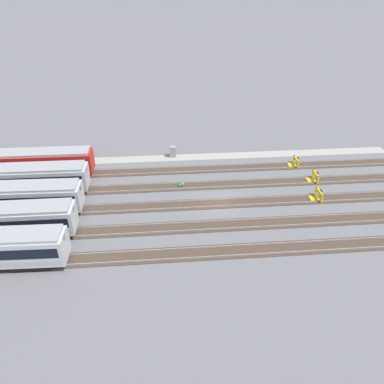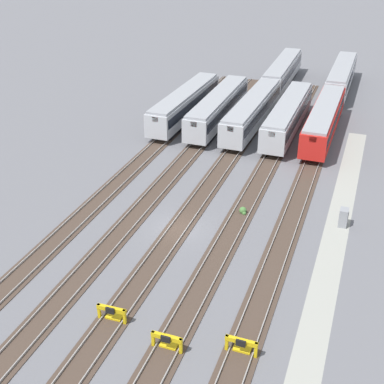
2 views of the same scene
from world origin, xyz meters
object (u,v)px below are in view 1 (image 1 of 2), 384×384
at_px(subway_car_front_row_leftmost, 12,179).
at_px(subway_car_back_row_leftmost, 23,163).
at_px(bumper_stop_middle_track, 317,195).
at_px(bumper_stop_nearest_track, 294,162).
at_px(bumper_stop_near_inner_track, 314,177).
at_px(electrical_cabinet, 173,152).
at_px(subway_car_back_row_centre, 0,199).
at_px(weed_clump, 181,184).

height_order(subway_car_front_row_leftmost, subway_car_back_row_leftmost, same).
xyz_separation_m(subway_car_back_row_leftmost, bumper_stop_middle_track, (-36.63, 8.54, -1.53)).
xyz_separation_m(bumper_stop_nearest_track, bumper_stop_near_inner_track, (-1.19, 4.30, 0.00)).
relative_size(subway_car_front_row_leftmost, subway_car_back_row_leftmost, 1.00).
bearing_deg(bumper_stop_middle_track, electrical_cabinet, -37.28).
bearing_deg(electrical_cabinet, subway_car_back_row_centre, 32.96).
distance_m(bumper_stop_near_inner_track, electrical_cabinet, 19.96).
bearing_deg(bumper_stop_middle_track, weed_clump, -15.25).
height_order(subway_car_front_row_leftmost, bumper_stop_near_inner_track, subway_car_front_row_leftmost).
height_order(bumper_stop_near_inner_track, electrical_cabinet, electrical_cabinet).
distance_m(subway_car_back_row_leftmost, weed_clump, 21.01).
relative_size(subway_car_back_row_leftmost, subway_car_back_row_centre, 1.00).
relative_size(subway_car_back_row_leftmost, bumper_stop_middle_track, 8.99).
relative_size(subway_car_front_row_leftmost, electrical_cabinet, 11.26).
relative_size(bumper_stop_near_inner_track, weed_clump, 2.18).
bearing_deg(electrical_cabinet, bumper_stop_middle_track, 142.72).
distance_m(subway_car_front_row_leftmost, bumper_stop_middle_track, 36.92).
distance_m(subway_car_back_row_centre, electrical_cabinet, 23.59).
distance_m(subway_car_back_row_centre, bumper_stop_middle_track, 36.66).
relative_size(bumper_stop_near_inner_track, bumper_stop_middle_track, 1.00).
relative_size(subway_car_back_row_leftmost, electrical_cabinet, 11.26).
bearing_deg(subway_car_front_row_leftmost, subway_car_back_row_leftmost, -90.00).
height_order(subway_car_back_row_leftmost, bumper_stop_near_inner_track, subway_car_back_row_leftmost).
bearing_deg(bumper_stop_near_inner_track, subway_car_back_row_leftmost, -6.40).
distance_m(subway_car_front_row_leftmost, bumper_stop_nearest_track, 36.89).
xyz_separation_m(bumper_stop_near_inner_track, weed_clump, (17.29, -0.09, -0.27)).
distance_m(electrical_cabinet, weed_clump, 8.50).
bearing_deg(weed_clump, bumper_stop_near_inner_track, 179.71).
bearing_deg(bumper_stop_near_inner_track, electrical_cabinet, -25.32).
relative_size(bumper_stop_nearest_track, bumper_stop_near_inner_track, 1.00).
relative_size(bumper_stop_near_inner_track, electrical_cabinet, 1.25).
relative_size(subway_car_back_row_centre, bumper_stop_middle_track, 9.01).
distance_m(bumper_stop_nearest_track, electrical_cabinet, 17.38).
distance_m(bumper_stop_near_inner_track, weed_clump, 17.29).
height_order(subway_car_back_row_centre, weed_clump, subway_car_back_row_centre).
distance_m(subway_car_back_row_leftmost, bumper_stop_near_inner_track, 38.07).
distance_m(subway_car_back_row_leftmost, electrical_cabinet, 20.26).
bearing_deg(subway_car_back_row_leftmost, bumper_stop_nearest_track, -179.91).
bearing_deg(bumper_stop_near_inner_track, weed_clump, -0.29).
distance_m(bumper_stop_nearest_track, weed_clump, 16.65).
height_order(subway_car_front_row_leftmost, bumper_stop_nearest_track, subway_car_front_row_leftmost).
relative_size(bumper_stop_middle_track, weed_clump, 2.18).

